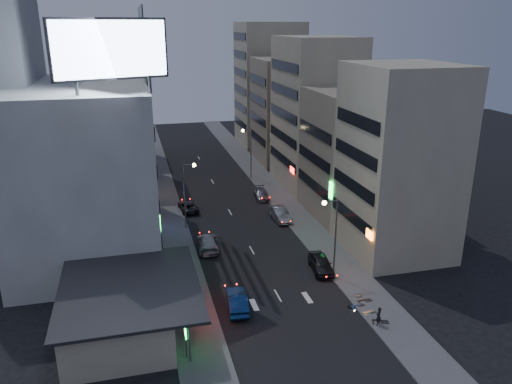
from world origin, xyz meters
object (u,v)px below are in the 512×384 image
object	(u,v)px
scooter_black_b	(370,292)
scooter_silver_b	(361,290)
person	(379,316)
scooter_black_a	(389,314)
road_car_silver	(208,242)
parked_car_left	(188,206)
scooter_silver_a	(375,305)
road_car_blue	(237,301)
parked_car_right_mid	(280,214)
parked_car_right_near	(321,263)
scooter_blue	(362,297)
parked_car_right_far	(262,194)

from	to	relation	value
scooter_black_b	scooter_silver_b	distance (m)	0.92
person	scooter_black_a	distance (m)	1.21
road_car_silver	scooter_black_a	size ratio (longest dim) A/B	2.67
parked_car_left	scooter_silver_a	world-z (taller)	parked_car_left
road_car_blue	parked_car_left	bearing A→B (deg)	-80.59
scooter_black_a	scooter_silver_a	world-z (taller)	scooter_black_a
parked_car_right_mid	road_car_silver	world-z (taller)	parked_car_right_mid
parked_car_left	person	size ratio (longest dim) A/B	2.84
parked_car_right_near	parked_car_right_mid	world-z (taller)	parked_car_right_mid
scooter_black_b	person	bearing A→B (deg)	157.40
person	scooter_blue	distance (m)	3.51
parked_car_right_near	person	bearing A→B (deg)	-77.81
scooter_black_a	scooter_silver_b	bearing A→B (deg)	29.08
scooter_black_a	scooter_black_b	bearing A→B (deg)	21.87
person	parked_car_right_mid	bearing A→B (deg)	-119.53
parked_car_left	person	distance (m)	32.86
parked_car_right_far	road_car_silver	world-z (taller)	road_car_silver
road_car_blue	scooter_blue	size ratio (longest dim) A/B	2.56
parked_car_right_far	road_car_blue	size ratio (longest dim) A/B	0.95
parked_car_right_mid	scooter_black_b	distance (m)	20.67
parked_car_right_far	scooter_black_b	size ratio (longest dim) A/B	2.29
parked_car_right_near	parked_car_left	world-z (taller)	parked_car_right_near
road_car_blue	scooter_blue	distance (m)	11.09
scooter_blue	parked_car_right_far	bearing A→B (deg)	-10.76
road_car_blue	scooter_silver_b	xyz separation A→B (m)	(11.41, -0.71, -0.16)
parked_car_right_far	road_car_blue	distance (m)	29.20
scooter_silver_b	scooter_silver_a	bearing A→B (deg)	-174.75
parked_car_right_far	road_car_silver	distance (m)	17.95
parked_car_left	scooter_black_b	distance (m)	29.69
road_car_blue	scooter_black_b	bearing A→B (deg)	179.75
parked_car_right_far	scooter_blue	size ratio (longest dim) A/B	2.42
road_car_blue	road_car_silver	world-z (taller)	road_car_blue
person	scooter_silver_b	world-z (taller)	person
scooter_black_b	scooter_silver_b	xyz separation A→B (m)	(-0.54, 0.74, -0.09)
road_car_silver	scooter_black_b	world-z (taller)	road_car_silver
parked_car_right_mid	scooter_black_a	distance (m)	24.33
parked_car_right_far	scooter_silver_a	bearing A→B (deg)	-81.06
parked_car_right_near	person	size ratio (longest dim) A/B	2.90
parked_car_right_near	scooter_blue	distance (m)	6.93
parked_car_right_far	scooter_silver_b	size ratio (longest dim) A/B	2.70
parked_car_right_near	road_car_blue	bearing A→B (deg)	-146.87
road_car_silver	scooter_silver_a	distance (m)	20.08
parked_car_right_mid	parked_car_right_far	distance (m)	8.49
parked_car_right_far	scooter_black_b	xyz separation A→B (m)	(2.40, -29.04, 0.07)
road_car_silver	scooter_blue	distance (m)	18.63
parked_car_right_mid	road_car_blue	world-z (taller)	parked_car_right_mid
parked_car_right_mid	parked_car_left	xyz separation A→B (m)	(-10.89, 6.06, -0.16)
road_car_blue	scooter_silver_b	world-z (taller)	road_car_blue
scooter_silver_a	scooter_blue	xyz separation A→B (m)	(-0.59, 1.37, 0.05)
parked_car_left	scooter_black_a	world-z (taller)	scooter_black_a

